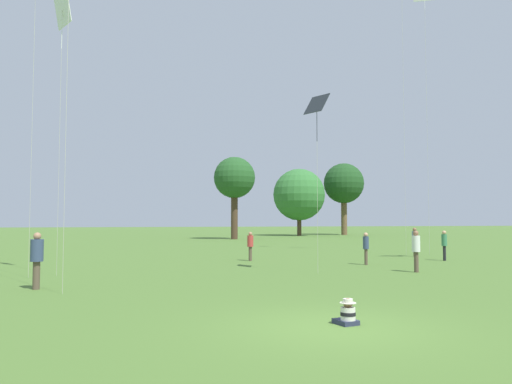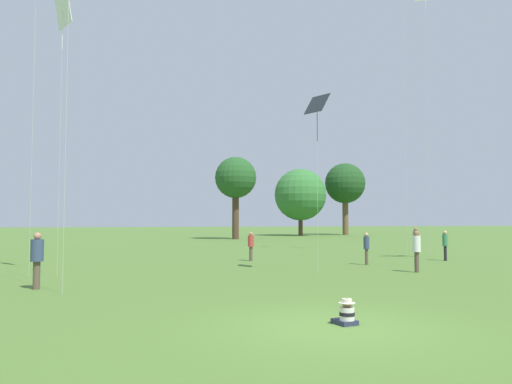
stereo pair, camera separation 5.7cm
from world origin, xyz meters
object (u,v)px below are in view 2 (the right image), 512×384
object	(u,v)px
distant_tree_0	(300,195)
distant_tree_2	(345,184)
kite_7	(317,108)
kite_0	(63,13)
person_standing_1	(445,242)
person_standing_4	(251,244)
person_standing_3	(416,247)
distant_tree_1	(236,179)
person_standing_2	(366,245)
person_standing_6	(37,255)
person_standing_5	(416,239)
seated_toddler	(346,314)

from	to	relation	value
distant_tree_0	distant_tree_2	world-z (taller)	distant_tree_2
kite_7	kite_0	bearing A→B (deg)	-82.21
person_standing_1	person_standing_4	world-z (taller)	person_standing_1
distant_tree_2	distant_tree_0	bearing A→B (deg)	-165.04
person_standing_3	distant_tree_1	size ratio (longest dim) A/B	0.19
person_standing_4	kite_0	distance (m)	14.21
person_standing_1	distant_tree_1	xyz separation A→B (m)	(-5.01, 32.15, 5.96)
person_standing_2	distant_tree_0	world-z (taller)	distant_tree_0
kite_0	distant_tree_0	bearing A→B (deg)	-11.63
person_standing_2	person_standing_6	distance (m)	15.09
person_standing_4	distant_tree_1	size ratio (longest dim) A/B	0.16
kite_7	distant_tree_0	xyz separation A→B (m)	(15.33, 46.77, -1.14)
person_standing_3	distant_tree_0	bearing A→B (deg)	-109.56
person_standing_1	kite_7	xyz separation A→B (m)	(-9.02, -4.47, 5.88)
person_standing_5	distant_tree_0	size ratio (longest dim) A/B	0.19
kite_7	distant_tree_2	world-z (taller)	distant_tree_2
kite_0	distant_tree_2	distance (m)	57.68
person_standing_2	person_standing_1	bearing A→B (deg)	44.26
seated_toddler	distant_tree_0	size ratio (longest dim) A/B	0.06
person_standing_1	kite_0	world-z (taller)	kite_0
person_standing_4	distant_tree_2	distance (m)	48.85
distant_tree_0	distant_tree_1	world-z (taller)	distant_tree_1
person_standing_3	distant_tree_1	world-z (taller)	distant_tree_1
person_standing_2	person_standing_5	size ratio (longest dim) A/B	0.91
seated_toddler	person_standing_2	world-z (taller)	person_standing_2
person_standing_5	distant_tree_0	distance (m)	39.91
person_standing_2	kite_0	world-z (taller)	kite_0
seated_toddler	person_standing_6	bearing A→B (deg)	122.25
person_standing_3	kite_0	bearing A→B (deg)	-15.35
person_standing_3	distant_tree_2	xyz separation A→B (m)	(18.78, 49.30, 6.47)
person_standing_1	distant_tree_1	size ratio (longest dim) A/B	0.17
seated_toddler	person_standing_5	size ratio (longest dim) A/B	0.32
person_standing_2	distant_tree_1	world-z (taller)	distant_tree_1
person_standing_5	seated_toddler	bearing A→B (deg)	-154.62
kite_0	kite_7	distance (m)	11.09
person_standing_3	kite_7	world-z (taller)	kite_7
kite_0	seated_toddler	bearing A→B (deg)	-129.23
person_standing_5	distant_tree_2	distance (m)	43.95
kite_0	person_standing_4	bearing A→B (deg)	-42.71
person_standing_4	person_standing_5	xyz separation A→B (m)	(10.37, 0.71, 0.12)
person_standing_3	distant_tree_0	world-z (taller)	distant_tree_0
seated_toddler	distant_tree_2	world-z (taller)	distant_tree_2
seated_toddler	distant_tree_1	bearing A→B (deg)	68.56
person_standing_2	distant_tree_0	size ratio (longest dim) A/B	0.17
person_standing_5	person_standing_3	bearing A→B (deg)	-150.58
kite_0	person_standing_3	bearing A→B (deg)	-80.98
distant_tree_0	person_standing_5	bearing A→B (deg)	-98.94
person_standing_2	person_standing_4	xyz separation A→B (m)	(-4.95, 3.70, -0.03)
person_standing_4	kite_7	distance (m)	9.19
person_standing_1	distant_tree_0	xyz separation A→B (m)	(6.31, 42.30, 4.74)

